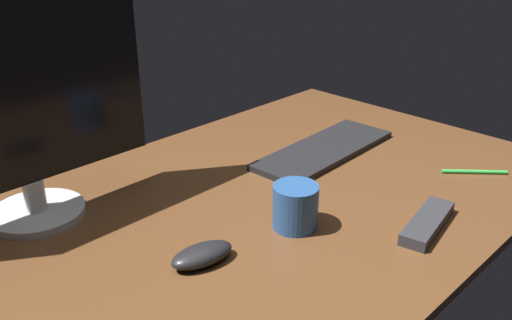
{
  "coord_description": "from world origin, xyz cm",
  "views": [
    {
      "loc": [
        -70.37,
        -69.19,
        56.82
      ],
      "look_at": [
        6.42,
        5.89,
        8.0
      ],
      "focal_mm": 38.93,
      "sensor_mm": 36.0,
      "label": 1
    }
  ],
  "objects": [
    {
      "name": "keyboard",
      "position": [
        30.7,
        6.2,
        2.73
      ],
      "size": [
        40.99,
        15.71,
        1.46
      ],
      "primitive_type": "cube",
      "rotation": [
        0.0,
        0.0,
        0.04
      ],
      "color": "black",
      "rests_on": "desk"
    },
    {
      "name": "desk",
      "position": [
        0.0,
        0.0,
        1.0
      ],
      "size": [
        140.0,
        84.0,
        2.0
      ],
      "primitive_type": "cube",
      "color": "brown",
      "rests_on": "ground"
    },
    {
      "name": "tv_remote",
      "position": [
        16.24,
        -29.5,
        3.12
      ],
      "size": [
        18.24,
        8.06,
        2.25
      ],
      "primitive_type": "cube",
      "rotation": [
        0.0,
        0.0,
        0.18
      ],
      "color": "#2D2D33",
      "rests_on": "desk"
    },
    {
      "name": "coffee_mug",
      "position": [
        -0.7,
        -11.32,
        6.27
      ],
      "size": [
        8.56,
        8.56,
        8.53
      ],
      "primitive_type": "cylinder",
      "color": "#28518C",
      "rests_on": "desk"
    },
    {
      "name": "monitor",
      "position": [
        -32.82,
        27.11,
        25.66
      ],
      "size": [
        50.79,
        18.02,
        46.26
      ],
      "rotation": [
        0.0,
        0.0,
        -0.0
      ],
      "color": "silver",
      "rests_on": "desk"
    },
    {
      "name": "computer_mouse",
      "position": [
        -20.65,
        -7.84,
        3.6
      ],
      "size": [
        12.16,
        7.72,
        3.2
      ],
      "primitive_type": "ellipsoid",
      "rotation": [
        0.0,
        0.0,
        -0.2
      ],
      "color": "black",
      "rests_on": "desk"
    },
    {
      "name": "pen",
      "position": [
        45.18,
        -25.48,
        2.45
      ],
      "size": [
        10.41,
        11.47,
        0.9
      ],
      "primitive_type": "cylinder",
      "rotation": [
        0.0,
        1.57,
        -0.84
      ],
      "color": "green",
      "rests_on": "desk"
    }
  ]
}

